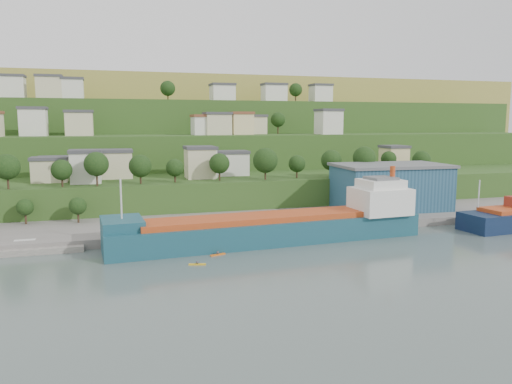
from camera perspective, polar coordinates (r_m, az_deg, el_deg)
name	(u,v)px	position (r m, az deg, el deg)	size (l,w,h in m)	color
ground	(266,255)	(100.62, 1.12, -7.26)	(500.00, 500.00, 0.00)	#475652
quay	(305,223)	(132.93, 5.68, -3.54)	(220.00, 26.00, 4.00)	slate
hillside	(167,173)	(264.18, -10.08, 2.12)	(360.00, 211.24, 96.00)	#284719
cargo_ship_near	(279,229)	(111.38, 2.70, -4.23)	(71.67, 15.58, 18.27)	#164853
warehouse	(390,186)	(146.40, 15.11, 0.63)	(31.80, 20.34, 12.80)	navy
dinghy	(25,242)	(115.54, -24.90, -5.19)	(4.16, 1.56, 0.83)	silver
kayak_orange	(218,254)	(101.06, -4.39, -7.07)	(3.33, 1.57, 0.83)	#D86013
kayak_yellow	(197,264)	(94.74, -6.73, -8.14)	(3.23, 1.35, 0.80)	gold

